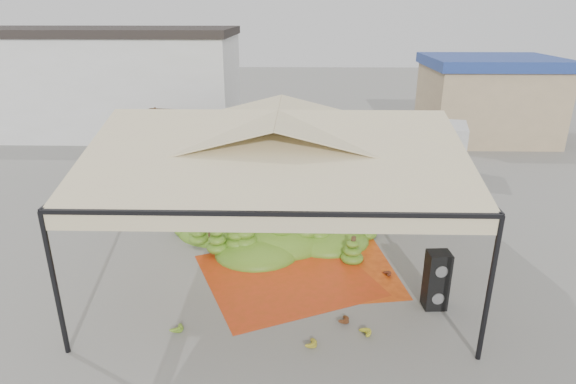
{
  "coord_description": "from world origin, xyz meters",
  "views": [
    {
      "loc": [
        0.52,
        -11.6,
        6.32
      ],
      "look_at": [
        0.2,
        1.5,
        1.3
      ],
      "focal_mm": 30.0,
      "sensor_mm": 36.0,
      "label": 1
    }
  ],
  "objects_px": {
    "vendor": "(343,170)",
    "truck_right": "(391,141)",
    "speaker_stack": "(436,280)",
    "banana_heap": "(275,216)",
    "truck_left": "(224,137)"
  },
  "relations": [
    {
      "from": "truck_right",
      "to": "speaker_stack",
      "type": "bearing_deg",
      "value": -79.49
    },
    {
      "from": "vendor",
      "to": "truck_left",
      "type": "height_order",
      "value": "truck_left"
    },
    {
      "from": "speaker_stack",
      "to": "truck_right",
      "type": "height_order",
      "value": "truck_right"
    },
    {
      "from": "banana_heap",
      "to": "speaker_stack",
      "type": "relative_size",
      "value": 4.37
    },
    {
      "from": "banana_heap",
      "to": "vendor",
      "type": "xyz_separation_m",
      "value": [
        2.29,
        3.8,
        0.17
      ]
    },
    {
      "from": "vendor",
      "to": "truck_left",
      "type": "bearing_deg",
      "value": -34.73
    },
    {
      "from": "vendor",
      "to": "truck_right",
      "type": "bearing_deg",
      "value": -141.87
    },
    {
      "from": "banana_heap",
      "to": "speaker_stack",
      "type": "bearing_deg",
      "value": -42.91
    },
    {
      "from": "banana_heap",
      "to": "speaker_stack",
      "type": "height_order",
      "value": "speaker_stack"
    },
    {
      "from": "truck_left",
      "to": "banana_heap",
      "type": "bearing_deg",
      "value": -57.78
    },
    {
      "from": "truck_left",
      "to": "vendor",
      "type": "bearing_deg",
      "value": -14.5
    },
    {
      "from": "banana_heap",
      "to": "truck_right",
      "type": "relative_size",
      "value": 0.92
    },
    {
      "from": "speaker_stack",
      "to": "truck_right",
      "type": "relative_size",
      "value": 0.21
    },
    {
      "from": "banana_heap",
      "to": "vendor",
      "type": "relative_size",
      "value": 3.67
    },
    {
      "from": "vendor",
      "to": "truck_right",
      "type": "distance_m",
      "value": 3.17
    }
  ]
}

